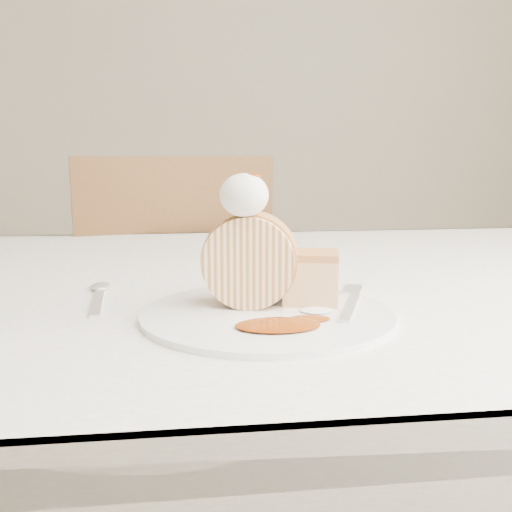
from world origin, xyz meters
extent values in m
cube|color=silver|center=(0.00, 3.00, 1.40)|extent=(5.00, 0.10, 2.80)
cube|color=white|center=(0.00, 0.20, 0.73)|extent=(1.40, 0.90, 0.04)
cube|color=white|center=(0.00, 0.65, 0.61)|extent=(1.40, 0.01, 0.28)
cube|color=brown|center=(-0.19, 0.87, 0.44)|extent=(0.51, 0.51, 0.04)
cube|color=brown|center=(-0.15, 0.68, 0.69)|extent=(0.43, 0.13, 0.45)
cylinder|color=brown|center=(-0.05, 1.09, 0.21)|extent=(0.04, 0.04, 0.42)
cylinder|color=brown|center=(-0.41, 1.01, 0.21)|extent=(0.04, 0.04, 0.42)
cylinder|color=brown|center=(0.03, 0.73, 0.21)|extent=(0.04, 0.04, 0.42)
cylinder|color=brown|center=(-0.33, 0.65, 0.21)|extent=(0.04, 0.04, 0.42)
cylinder|color=white|center=(-0.05, -0.01, 0.75)|extent=(0.31, 0.31, 0.01)
cylinder|color=beige|center=(-0.06, 0.02, 0.80)|extent=(0.10, 0.07, 0.09)
cube|color=tan|center=(0.00, 0.02, 0.78)|extent=(0.07, 0.06, 0.05)
ellipsoid|color=white|center=(-0.07, 0.00, 0.87)|extent=(0.05, 0.05, 0.04)
ellipsoid|color=#762A04|center=(-0.07, 0.00, 0.90)|extent=(0.02, 0.02, 0.01)
cube|color=silver|center=(0.03, -0.01, 0.76)|extent=(0.08, 0.15, 0.00)
cube|color=silver|center=(-0.23, 0.06, 0.75)|extent=(0.03, 0.14, 0.00)
camera|label=1|loc=(-0.13, -0.56, 0.91)|focal=40.00mm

